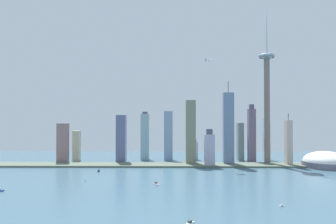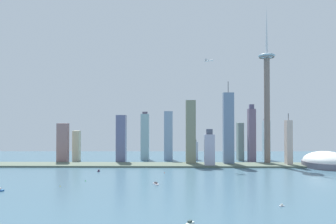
{
  "view_description": "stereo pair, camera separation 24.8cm",
  "coord_description": "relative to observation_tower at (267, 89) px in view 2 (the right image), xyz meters",
  "views": [
    {
      "loc": [
        3.85,
        -197.15,
        110.44
      ],
      "look_at": [
        -4.25,
        497.17,
        123.42
      ],
      "focal_mm": 32.57,
      "sensor_mm": 36.0,
      "label": 1
    },
    {
      "loc": [
        4.09,
        -197.14,
        110.44
      ],
      "look_at": [
        -4.25,
        497.17,
        123.42
      ],
      "focal_mm": 32.57,
      "sensor_mm": 36.0,
      "label": 2
    }
  ],
  "objects": [
    {
      "name": "airplane",
      "position": [
        -138.94,
        -10.54,
        66.06
      ],
      "size": [
        23.25,
        22.57,
        7.5
      ],
      "rotation": [
        0.0,
        0.0,
        5.4
      ],
      "color": "silver"
    },
    {
      "name": "skyscraper_5",
      "position": [
        40.49,
        -26.25,
        -126.83
      ],
      "size": [
        13.24,
        17.31,
        120.37
      ],
      "color": "#C3AB9F",
      "rests_on": "ground"
    },
    {
      "name": "boat_2",
      "position": [
        -208.64,
        -411.7,
        -177.61
      ],
      "size": [
        9.73,
        11.65,
        4.51
      ],
      "rotation": [
        0.0,
        0.0,
        4.11
      ],
      "color": "white",
      "rests_on": "ground"
    },
    {
      "name": "skyscraper_7",
      "position": [
        -469.34,
        44.27,
        -140.63
      ],
      "size": [
        16.86,
        18.57,
        77.29
      ],
      "color": "beige",
      "rests_on": "ground"
    },
    {
      "name": "skyscraper_1",
      "position": [
        -27.79,
        34.49,
        -110.95
      ],
      "size": [
        16.94,
        19.75,
        143.73
      ],
      "color": "slate",
      "rests_on": "ground"
    },
    {
      "name": "skyscraper_9",
      "position": [
        -351.46,
        21.3,
        -120.78
      ],
      "size": [
        23.03,
        25.44,
        116.99
      ],
      "color": "slate",
      "rests_on": "ground"
    },
    {
      "name": "skyscraper_11",
      "position": [
        19.88,
        71.69,
        -127.33
      ],
      "size": [
        13.55,
        27.19,
        106.88
      ],
      "color": "#9DB9C4",
      "rests_on": "ground"
    },
    {
      "name": "skyscraper_8",
      "position": [
        -297.85,
        76.6,
        -117.97
      ],
      "size": [
        21.6,
        19.86,
        126.22
      ],
      "color": "#93B7BE",
      "rests_on": "ground"
    },
    {
      "name": "skyscraper_6",
      "position": [
        -142.33,
        -39.97,
        -140.36
      ],
      "size": [
        23.03,
        14.17,
        85.04
      ],
      "color": "#B0A9BF",
      "rests_on": "ground"
    },
    {
      "name": "skyscraper_12",
      "position": [
        -94.21,
        -10.84,
        -94.5
      ],
      "size": [
        24.69,
        16.36,
        195.86
      ],
      "color": "slate",
      "rests_on": "ground"
    },
    {
      "name": "observation_tower",
      "position": [
        0.0,
        0.0,
        0.0
      ],
      "size": [
        39.4,
        39.4,
        378.86
      ],
      "color": "#78665E",
      "rests_on": "ground"
    },
    {
      "name": "channel_buoy_1",
      "position": [
        -406.31,
        -239.29,
        -178.27
      ],
      "size": [
        1.46,
        1.46,
        2.02
      ],
      "primitive_type": "cone",
      "color": "yellow",
      "rests_on": "ground"
    },
    {
      "name": "waterfront_pier",
      "position": [
        -231.45,
        -25.89,
        -177.34
      ],
      "size": [
        829.51,
        60.72,
        3.88
      ],
      "primitive_type": "cube",
      "color": "#546253",
      "rests_on": "ground"
    },
    {
      "name": "skyscraper_2",
      "position": [
        -235.98,
        68.02,
        -115.63
      ],
      "size": [
        22.2,
        22.76,
        127.3
      ],
      "color": "#7F9ABC",
      "rests_on": "ground"
    },
    {
      "name": "boat_7",
      "position": [
        -253.46,
        -223.85,
        -177.73
      ],
      "size": [
        10.74,
        14.11,
        8.64
      ],
      "rotation": [
        0.0,
        0.0,
        2.09
      ],
      "color": "white",
      "rests_on": "ground"
    },
    {
      "name": "channel_buoy_2",
      "position": [
        -377.53,
        -198.3,
        -178.17
      ],
      "size": [
        1.59,
        1.59,
        2.22
      ],
      "primitive_type": "cone",
      "color": "green",
      "rests_on": "ground"
    },
    {
      "name": "skyscraper_4",
      "position": [
        -49.49,
        65.35,
        -130.55
      ],
      "size": [
        14.68,
        25.75,
        97.46
      ],
      "color": "gray",
      "rests_on": "ground"
    },
    {
      "name": "stadium_dome",
      "position": [
        117.29,
        -41.91,
        -167.71
      ],
      "size": [
        101.4,
        101.4,
        44.29
      ],
      "color": "slate",
      "rests_on": "ground"
    },
    {
      "name": "boat_1",
      "position": [
        -377.18,
        -103.37,
        -177.91
      ],
      "size": [
        3.64,
        9.5,
        3.82
      ],
      "rotation": [
        0.0,
        0.0,
        1.57
      ],
      "color": "#251730",
      "rests_on": "ground"
    },
    {
      "name": "skyscraper_0",
      "position": [
        -182.34,
        -5.83,
        -103.45
      ],
      "size": [
        22.88,
        22.43,
        151.66
      ],
      "color": "gray",
      "rests_on": "ground"
    },
    {
      "name": "skyscraper_10",
      "position": [
        -493.77,
        14.89,
        -130.95
      ],
      "size": [
        26.35,
        15.41,
        96.65
      ],
      "color": "gray",
      "rests_on": "ground"
    },
    {
      "name": "skyscraper_3",
      "position": [
        -168.41,
        75.39,
        -154.37
      ],
      "size": [
        19.87,
        12.69,
        53.46
      ],
      "color": "#9FAABF",
      "rests_on": "ground"
    },
    {
      "name": "boat_3",
      "position": [
        -90.61,
        -345.67,
        -178.21
      ],
      "size": [
        7.18,
        4.37,
        2.96
      ],
      "rotation": [
        0.0,
        0.0,
        0.4
      ],
      "color": "white",
      "rests_on": "ground"
    },
    {
      "name": "channel_buoy_0",
      "position": [
        -241.92,
        -118.72,
        -178.48
      ],
      "size": [
        1.76,
        1.76,
        1.6
      ],
      "primitive_type": "cone",
      "color": "#E54C19",
      "rests_on": "ground"
    }
  ]
}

